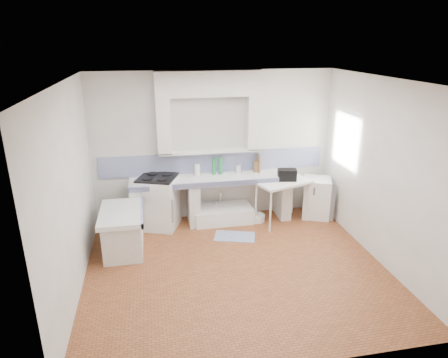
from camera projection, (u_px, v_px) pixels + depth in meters
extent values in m
plane|color=brown|center=(236.00, 268.00, 6.05)|extent=(4.50, 4.50, 0.00)
plane|color=silver|center=(239.00, 81.00, 5.12)|extent=(4.50, 4.50, 0.00)
plane|color=silver|center=(214.00, 147.00, 7.44)|extent=(4.50, 0.00, 4.50)
plane|color=silver|center=(284.00, 253.00, 3.73)|extent=(4.50, 0.00, 4.50)
plane|color=silver|center=(70.00, 193.00, 5.19)|extent=(0.00, 4.50, 4.50)
plane|color=silver|center=(382.00, 173.00, 5.98)|extent=(0.00, 4.50, 4.50)
cube|color=silver|center=(209.00, 84.00, 6.91)|extent=(1.90, 0.25, 0.45)
cube|color=#342110|center=(355.00, 140.00, 7.06)|extent=(0.35, 0.86, 1.06)
cube|color=white|center=(350.00, 120.00, 6.91)|extent=(0.01, 0.84, 0.24)
cube|color=white|center=(212.00, 179.00, 7.32)|extent=(3.00, 0.60, 0.08)
cube|color=navy|center=(214.00, 184.00, 7.06)|extent=(3.00, 0.04, 0.10)
cube|color=silver|center=(136.00, 207.00, 7.22)|extent=(0.20, 0.55, 0.82)
cube|color=silver|center=(193.00, 203.00, 7.41)|extent=(0.20, 0.55, 0.82)
cube|color=silver|center=(282.00, 196.00, 7.72)|extent=(0.20, 0.55, 0.82)
cube|color=white|center=(122.00, 213.00, 6.36)|extent=(0.70, 1.10, 0.08)
cube|color=silver|center=(124.00, 233.00, 6.48)|extent=(0.60, 1.00, 0.62)
cube|color=navy|center=(143.00, 212.00, 6.42)|extent=(0.04, 1.10, 0.10)
cube|color=navy|center=(214.00, 162.00, 7.52)|extent=(4.27, 0.03, 0.40)
cube|color=white|center=(159.00, 203.00, 7.27)|extent=(0.85, 0.84, 0.94)
cube|color=white|center=(223.00, 214.00, 7.59)|extent=(1.10, 0.60, 0.26)
cube|color=white|center=(282.00, 202.00, 7.46)|extent=(1.12, 0.85, 0.04)
cube|color=white|center=(316.00, 198.00, 7.71)|extent=(0.66, 0.66, 0.78)
cylinder|color=#D2451B|center=(207.00, 217.00, 7.44)|extent=(0.36, 0.36, 0.29)
cylinder|color=#D95E0F|center=(227.00, 216.00, 7.49)|extent=(0.37, 0.37, 0.29)
cylinder|color=#1966AF|center=(239.00, 213.00, 7.63)|extent=(0.37, 0.37, 0.29)
cylinder|color=white|center=(257.00, 218.00, 7.61)|extent=(0.40, 0.40, 0.12)
cylinder|color=silver|center=(217.00, 210.00, 7.71)|extent=(0.11, 0.11, 0.34)
cylinder|color=silver|center=(229.00, 211.00, 7.73)|extent=(0.08, 0.08, 0.27)
cube|color=black|center=(287.00, 175.00, 7.32)|extent=(0.37, 0.26, 0.21)
cylinder|color=#207A3C|center=(214.00, 166.00, 7.41)|extent=(0.07, 0.07, 0.31)
cylinder|color=#207A3C|center=(220.00, 165.00, 7.42)|extent=(0.08, 0.08, 0.34)
cube|color=olive|center=(256.00, 167.00, 7.57)|extent=(0.11, 0.09, 0.21)
cube|color=olive|center=(259.00, 163.00, 7.56)|extent=(0.05, 0.24, 0.33)
cylinder|color=white|center=(197.00, 170.00, 7.37)|extent=(0.13, 0.13, 0.22)
imported|color=white|center=(239.00, 168.00, 7.51)|extent=(0.11, 0.11, 0.19)
cube|color=#3F5499|center=(235.00, 236.00, 7.01)|extent=(0.79, 0.59, 0.01)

